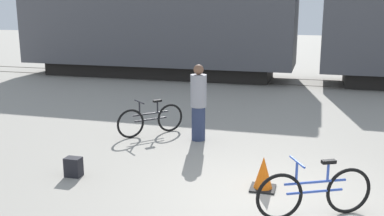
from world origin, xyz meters
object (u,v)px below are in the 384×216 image
(person_in_grey, at_px, (198,103))
(backpack, at_px, (73,167))
(freight_train, at_px, (310,12))
(bicycle_black, at_px, (151,120))
(traffic_cone, at_px, (263,174))
(bicycle_blue, at_px, (315,192))

(person_in_grey, bearing_deg, backpack, 133.32)
(freight_train, bearing_deg, bicycle_black, -111.03)
(bicycle_black, height_order, person_in_grey, person_in_grey)
(freight_train, relative_size, bicycle_black, 18.27)
(backpack, bearing_deg, bicycle_black, 82.44)
(freight_train, xyz_separation_m, traffic_cone, (-0.33, -10.77, -2.41))
(bicycle_black, relative_size, bicycle_blue, 0.82)
(freight_train, xyz_separation_m, bicycle_blue, (0.48, -11.55, -2.30))
(bicycle_blue, relative_size, backpack, 4.58)
(person_in_grey, bearing_deg, bicycle_blue, -158.07)
(bicycle_black, distance_m, bicycle_blue, 4.89)
(bicycle_black, bearing_deg, bicycle_blue, -41.29)
(bicycle_black, bearing_deg, backpack, -97.56)
(bicycle_black, distance_m, backpack, 2.82)
(bicycle_black, relative_size, traffic_cone, 2.32)
(bicycle_blue, bearing_deg, backpack, 173.82)
(person_in_grey, height_order, traffic_cone, person_in_grey)
(bicycle_black, bearing_deg, traffic_cone, -40.52)
(backpack, height_order, traffic_cone, traffic_cone)
(bicycle_blue, xyz_separation_m, traffic_cone, (-0.80, 0.77, -0.11))
(bicycle_black, height_order, backpack, bicycle_black)
(freight_train, bearing_deg, bicycle_blue, -87.62)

